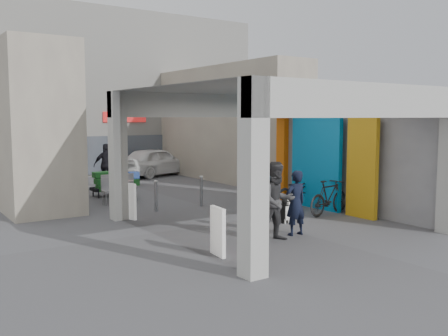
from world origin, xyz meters
TOP-DOWN VIEW (x-y plane):
  - ground at (0.00, 0.00)m, footprint 90.00×90.00m
  - arcade_canopy at (0.54, -0.82)m, footprint 6.40×6.45m
  - far_building at (-0.00, 13.99)m, footprint 18.00×4.08m
  - plaza_bldg_left at (-4.50, 7.50)m, footprint 2.00×9.00m
  - plaza_bldg_right at (4.50, 7.50)m, footprint 2.00×9.00m
  - bollard_left at (-1.61, 2.53)m, footprint 0.09×0.09m
  - bollard_center at (-0.07, 2.43)m, footprint 0.09×0.09m
  - bollard_right at (1.61, 2.34)m, footprint 0.09×0.09m
  - advert_board_near at (-2.75, -2.52)m, footprint 0.16×0.56m
  - advert_board_far at (-2.75, 1.90)m, footprint 0.21×0.55m
  - cafe_set at (-1.91, 4.81)m, footprint 1.43×1.15m
  - produce_stand at (-1.64, 6.05)m, footprint 1.31×0.71m
  - crate_stack at (0.14, 8.10)m, footprint 0.47×0.38m
  - border_collie at (0.46, -0.88)m, footprint 0.26×0.51m
  - man_with_dog at (-0.25, -2.10)m, footprint 0.58×0.39m
  - man_back_turned at (-0.95, -2.26)m, footprint 0.98×0.82m
  - man_elderly at (1.53, 1.43)m, footprint 0.93×0.76m
  - man_crates at (-0.86, 8.38)m, footprint 1.10×0.71m
  - bicycle_front at (2.30, 0.57)m, footprint 2.10×1.02m
  - bicycle_rear at (2.24, -0.81)m, footprint 1.74×0.69m
  - white_van at (2.45, 10.60)m, footprint 4.29×2.74m

SIDE VIEW (x-z plane):
  - ground at x=0.00m, z-range 0.00..0.00m
  - crate_stack at x=0.14m, z-range 0.00..0.56m
  - border_collie at x=0.46m, z-range -0.07..0.64m
  - cafe_set at x=-1.91m, z-range -0.13..0.74m
  - produce_stand at x=-1.64m, z-range -0.09..0.77m
  - bollard_right at x=1.61m, z-range 0.00..0.88m
  - bollard_left at x=-1.61m, z-range 0.00..0.91m
  - bollard_center at x=-0.07m, z-range 0.00..0.95m
  - advert_board_near at x=-2.75m, z-range 0.01..1.01m
  - advert_board_far at x=-2.75m, z-range 0.01..1.01m
  - bicycle_rear at x=2.24m, z-range 0.00..1.02m
  - bicycle_front at x=2.30m, z-range 0.00..1.06m
  - white_van at x=2.45m, z-range 0.00..1.36m
  - man_with_dog at x=-0.25m, z-range 0.00..1.56m
  - man_elderly at x=1.53m, z-range 0.00..1.64m
  - man_crates at x=-0.86m, z-range 0.00..1.74m
  - man_back_turned at x=-0.95m, z-range 0.00..1.81m
  - arcade_canopy at x=0.54m, z-range -0.90..5.50m
  - plaza_bldg_left at x=-4.50m, z-range 0.00..5.00m
  - plaza_bldg_right at x=4.50m, z-range 0.00..5.00m
  - far_building at x=0.00m, z-range -0.01..7.99m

